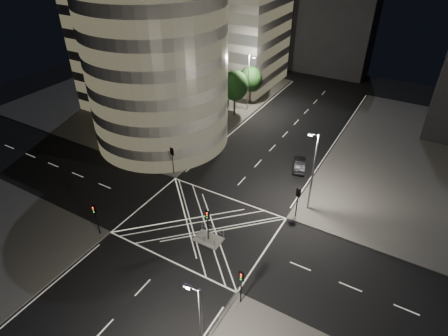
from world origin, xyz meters
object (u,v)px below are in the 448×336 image
Objects in this scene: street_lamp_right_near at (201,333)px; central_island at (208,239)px; traffic_signal_nl at (95,214)px; traffic_signal_fr at (298,197)px; traffic_signal_island at (208,220)px; street_lamp_left_near at (190,122)px; traffic_signal_fl at (172,156)px; traffic_signal_nr at (241,281)px; sedan at (299,164)px; street_lamp_left_far at (248,81)px; street_lamp_right_far at (313,170)px.

central_island is at bearing 120.75° from street_lamp_right_near.
central_island is 0.75× the size of traffic_signal_nl.
traffic_signal_fr reaches higher than central_island.
traffic_signal_fr is 20.97m from street_lamp_right_near.
traffic_signal_nl is 1.00× the size of traffic_signal_island.
central_island is 18.52m from street_lamp_left_near.
traffic_signal_fl and traffic_signal_island have the same top height.
traffic_signal_nr is at bearing -37.69° from traffic_signal_fl.
traffic_signal_island is at bearing 61.10° from sedan.
traffic_signal_fl is at bearing -83.03° from street_lamp_left_near.
traffic_signal_nr is at bearing -63.64° from street_lamp_left_far.
traffic_signal_island is (0.00, 0.00, 2.84)m from central_island.
traffic_signal_fr is 1.00× the size of traffic_signal_island.
traffic_signal_nr is 7.69m from street_lamp_right_near.
traffic_signal_fr is 0.40× the size of street_lamp_right_far.
sedan is at bearing 97.94° from traffic_signal_nr.
sedan is at bearing 79.03° from traffic_signal_island.
street_lamp_right_far and street_lamp_right_near have the same top height.
street_lamp_left_far is 28.23m from street_lamp_right_far.
street_lamp_left_near is (-18.24, 18.80, 2.63)m from traffic_signal_nr.
traffic_signal_fr is 29.63m from street_lamp_left_far.
sedan reaches higher than central_island.
traffic_signal_fl is at bearing -88.43° from street_lamp_left_far.
traffic_signal_nr is at bearing -37.93° from central_island.
traffic_signal_fl and traffic_signal_fr have the same top height.
traffic_signal_nl is at bearing -153.86° from traffic_signal_island.
central_island is 12.36m from traffic_signal_nl.
traffic_signal_fr is 1.00× the size of traffic_signal_nr.
street_lamp_right_near is at bearing -59.25° from traffic_signal_island.
traffic_signal_island is 13.13m from street_lamp_right_far.
central_island is 0.30× the size of street_lamp_left_near.
traffic_signal_nr reaches higher than sedan.
street_lamp_right_near is (18.87, -44.00, 0.00)m from street_lamp_left_far.
street_lamp_right_near is at bearing 79.33° from sedan.
sedan is (-3.28, 9.88, -2.19)m from traffic_signal_fr.
traffic_signal_fl and traffic_signal_nr have the same top height.
street_lamp_left_near is (-0.64, 18.80, 2.63)m from traffic_signal_nl.
traffic_signal_nl is 0.40× the size of street_lamp_right_far.
street_lamp_right_far reaches higher than central_island.
sedan is at bearing 108.34° from traffic_signal_fr.
street_lamp_left_far is 2.28× the size of sedan.
traffic_signal_fl is 13.60m from traffic_signal_nl.
traffic_signal_fl is at bearing 90.00° from traffic_signal_nl.
street_lamp_right_far is (7.44, 10.50, 2.63)m from traffic_signal_island.
street_lamp_right_far is at bearing 40.91° from traffic_signal_nl.
sedan is (14.32, 9.88, -2.19)m from traffic_signal_fl.
street_lamp_left_near is at bearing 170.97° from street_lamp_right_far.
street_lamp_right_near is (18.24, -7.20, 2.63)m from traffic_signal_nl.
traffic_signal_fl is 27.79m from street_lamp_right_near.
sedan is (14.96, 4.68, -4.82)m from street_lamp_left_near.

